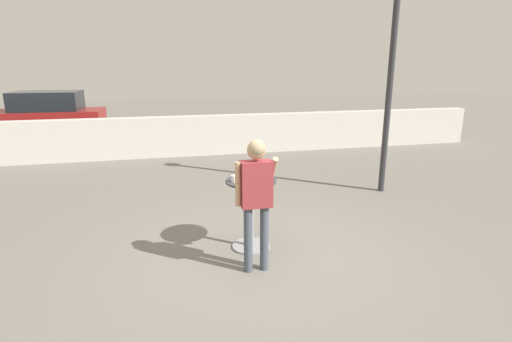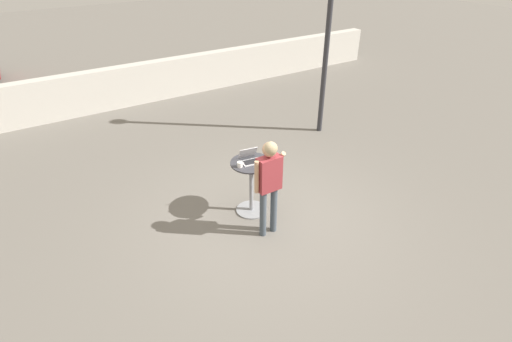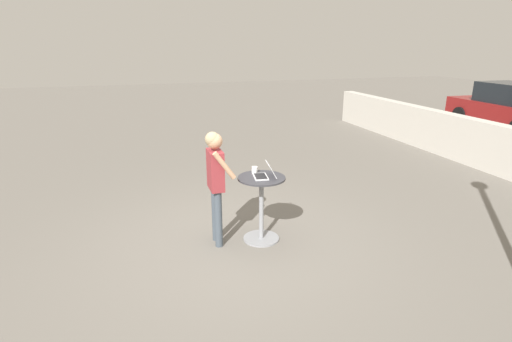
{
  "view_description": "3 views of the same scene",
  "coord_description": "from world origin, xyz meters",
  "px_view_note": "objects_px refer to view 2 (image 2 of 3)",
  "views": [
    {
      "loc": [
        -1.21,
        -4.72,
        2.56
      ],
      "look_at": [
        -0.06,
        0.09,
        1.21
      ],
      "focal_mm": 28.0,
      "sensor_mm": 36.0,
      "label": 1
    },
    {
      "loc": [
        -3.07,
        -4.51,
        4.35
      ],
      "look_at": [
        -0.16,
        0.1,
        1.02
      ],
      "focal_mm": 28.0,
      "sensor_mm": 36.0,
      "label": 2
    },
    {
      "loc": [
        5.17,
        -1.3,
        2.87
      ],
      "look_at": [
        0.01,
        0.3,
        1.13
      ],
      "focal_mm": 28.0,
      "sensor_mm": 36.0,
      "label": 3
    }
  ],
  "objects_px": {
    "cafe_table": "(251,182)",
    "coffee_mug": "(240,164)",
    "standing_person": "(269,178)",
    "street_lamp": "(330,4)",
    "laptop": "(250,158)"
  },
  "relations": [
    {
      "from": "cafe_table",
      "to": "coffee_mug",
      "type": "xyz_separation_m",
      "value": [
        -0.23,
        -0.03,
        0.45
      ]
    },
    {
      "from": "coffee_mug",
      "to": "cafe_table",
      "type": "bearing_deg",
      "value": 8.0
    },
    {
      "from": "laptop",
      "to": "coffee_mug",
      "type": "height_order",
      "value": "laptop"
    },
    {
      "from": "street_lamp",
      "to": "coffee_mug",
      "type": "bearing_deg",
      "value": -150.22
    },
    {
      "from": "laptop",
      "to": "standing_person",
      "type": "relative_size",
      "value": 0.21
    },
    {
      "from": "cafe_table",
      "to": "coffee_mug",
      "type": "bearing_deg",
      "value": -172.0
    },
    {
      "from": "cafe_table",
      "to": "laptop",
      "type": "height_order",
      "value": "laptop"
    },
    {
      "from": "cafe_table",
      "to": "street_lamp",
      "type": "height_order",
      "value": "street_lamp"
    },
    {
      "from": "standing_person",
      "to": "street_lamp",
      "type": "relative_size",
      "value": 0.37
    },
    {
      "from": "coffee_mug",
      "to": "standing_person",
      "type": "xyz_separation_m",
      "value": [
        0.15,
        -0.63,
        0.03
      ]
    },
    {
      "from": "cafe_table",
      "to": "standing_person",
      "type": "bearing_deg",
      "value": -97.24
    },
    {
      "from": "laptop",
      "to": "coffee_mug",
      "type": "xyz_separation_m",
      "value": [
        -0.24,
        -0.08,
        -0.01
      ]
    },
    {
      "from": "cafe_table",
      "to": "street_lamp",
      "type": "distance_m",
      "value": 4.41
    },
    {
      "from": "coffee_mug",
      "to": "street_lamp",
      "type": "bearing_deg",
      "value": 29.78
    },
    {
      "from": "cafe_table",
      "to": "laptop",
      "type": "distance_m",
      "value": 0.46
    }
  ]
}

